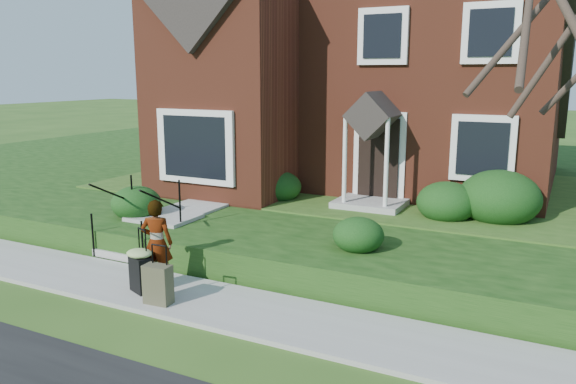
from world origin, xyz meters
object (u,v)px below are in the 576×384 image
Objects in this scene: front_steps at (151,230)px; suitcase_black at (140,268)px; suitcase_olive at (158,284)px; woman at (157,243)px.

front_steps is 2.54m from suitcase_black.
front_steps is 3.12m from suitcase_olive.
woman reaches higher than front_steps.
suitcase_olive is (0.53, -0.64, -0.45)m from woman.
woman reaches higher than suitcase_black.
suitcase_black is 0.66m from suitcase_olive.
suitcase_black is at bearing 60.14° from woman.
suitcase_olive is (0.60, -0.26, -0.10)m from suitcase_black.
suitcase_olive is (2.10, -2.30, -0.07)m from front_steps.
woman reaches higher than suitcase_olive.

